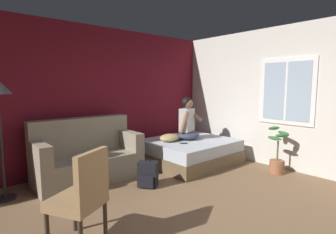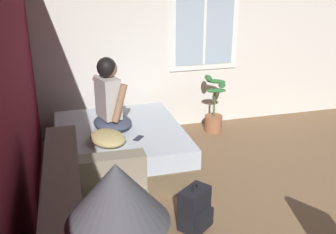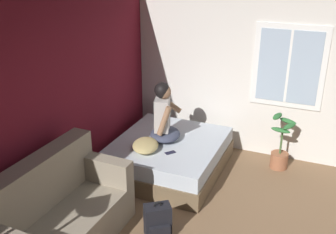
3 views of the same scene
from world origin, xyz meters
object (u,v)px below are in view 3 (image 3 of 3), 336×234
Objects in this scene: person_seated at (164,117)px; throw_pillow at (145,145)px; couch at (58,217)px; potted_plant at (280,150)px; backpack at (158,222)px; cell_phone at (170,153)px; bed at (169,155)px.

person_seated is 0.51m from throw_pillow.
couch is 2.02× the size of potted_plant.
backpack is 1.17m from cell_phone.
potted_plant is (1.11, -1.70, -0.25)m from throw_pillow.
couch is 1.66m from throw_pillow.
throw_pillow is at bearing 122.98° from potted_plant.
bed is 1.01× the size of couch.
cell_phone is at bearing -153.41° from bed.
cell_phone is (-0.36, -0.26, -0.35)m from person_seated.
bed is at bearing -106.56° from person_seated.
potted_plant is (2.73, -1.96, -0.09)m from couch.
potted_plant is at bearing -66.69° from person_seated.
backpack is 2.39m from potted_plant.
person_seated is 1.91× the size of backpack.
bed is 1.97× the size of person_seated.
throw_pillow is (1.04, 0.66, 0.36)m from backpack.
backpack is at bearing -158.87° from person_seated.
cell_phone is at bearing -144.78° from person_seated.
potted_plant is at bearing -64.69° from bed.
person_seated reaches higher than cell_phone.
bed is 1.51m from backpack.
bed is at bearing -25.67° from throw_pillow.
couch is at bearing 144.28° from potted_plant.
cell_phone is (1.68, -0.62, 0.09)m from couch.
bed is 0.61m from person_seated.
person_seated is at bearing 21.13° from backpack.
cell_phone is (0.05, -0.36, -0.07)m from throw_pillow.
throw_pillow is 0.36m from cell_phone.
person_seated is at bearing -10.02° from couch.
person_seated reaches higher than backpack.
throw_pillow is 2.05m from potted_plant.
person_seated is at bearing -13.45° from throw_pillow.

